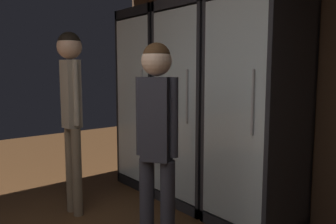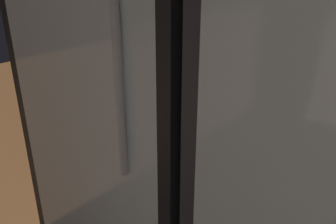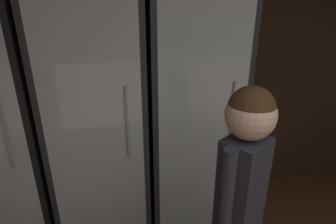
% 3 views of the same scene
% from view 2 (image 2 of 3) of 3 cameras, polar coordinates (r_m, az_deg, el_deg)
% --- Properties ---
extents(cooler_far_left, '(0.71, 0.69, 2.08)m').
position_cam_2_polar(cooler_far_left, '(1.26, -0.08, 6.44)').
color(cooler_far_left, black).
rests_on(cooler_far_left, ground).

